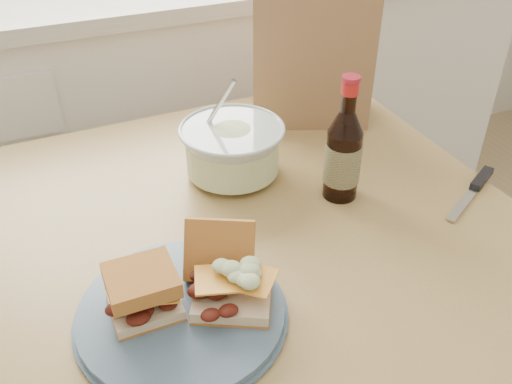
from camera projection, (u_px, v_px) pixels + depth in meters
name	position (u px, v px, depth m)	size (l,w,h in m)	color
cabinet_run	(136.00, 127.00, 1.84)	(2.50, 0.64, 0.94)	silver
dining_table	(259.00, 266.00, 1.06)	(0.93, 0.93, 0.75)	#A7864F
plate	(181.00, 313.00, 0.81)	(0.30, 0.30, 0.02)	#496077
sandwich_left	(143.00, 292.00, 0.78)	(0.10, 0.09, 0.07)	beige
sandwich_right	(228.00, 275.00, 0.82)	(0.14, 0.19, 0.09)	beige
coleslaw_bowl	(232.00, 151.00, 1.09)	(0.20, 0.20, 0.20)	silver
beer_bottle	(343.00, 154.00, 1.01)	(0.07, 0.07, 0.24)	black
knife	(477.00, 185.00, 1.08)	(0.18, 0.11, 0.01)	silver
paper_bag	(312.00, 44.00, 1.23)	(0.25, 0.17, 0.33)	#9B724B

